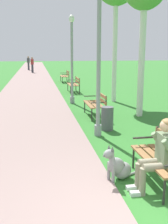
# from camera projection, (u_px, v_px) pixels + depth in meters

# --- Properties ---
(paved_path) EXTENTS (3.28, 60.00, 0.04)m
(paved_path) POSITION_uv_depth(u_px,v_px,m) (32.00, 75.00, 26.43)
(paved_path) COLOR gray
(paved_path) RESTS_ON ground
(park_bench_near) EXTENTS (0.55, 1.50, 0.85)m
(park_bench_near) POSITION_uv_depth(u_px,v_px,m) (164.00, 156.00, 4.88)
(park_bench_near) COLOR olive
(park_bench_near) RESTS_ON ground
(park_bench_mid) EXTENTS (0.55, 1.50, 0.85)m
(park_bench_mid) POSITION_uv_depth(u_px,v_px,m) (96.00, 102.00, 9.89)
(park_bench_mid) COLOR olive
(park_bench_mid) RESTS_ON ground
(park_bench_far) EXTENTS (0.55, 1.50, 0.85)m
(park_bench_far) POSITION_uv_depth(u_px,v_px,m) (74.00, 83.00, 15.62)
(park_bench_far) COLOR olive
(park_bench_far) RESTS_ON ground
(park_bench_furthest) EXTENTS (0.55, 1.50, 0.85)m
(park_bench_furthest) POSITION_uv_depth(u_px,v_px,m) (65.00, 75.00, 20.64)
(park_bench_furthest) COLOR olive
(park_bench_furthest) RESTS_ON ground
(person_seated_on_near_bench) EXTENTS (0.74, 0.49, 1.25)m
(person_seated_on_near_bench) POSITION_uv_depth(u_px,v_px,m) (159.00, 152.00, 4.56)
(person_seated_on_near_bench) COLOR gray
(person_seated_on_near_bench) RESTS_ON ground
(dog_grey) EXTENTS (0.77, 0.48, 0.71)m
(dog_grey) POSITION_uv_depth(u_px,v_px,m) (118.00, 167.00, 5.03)
(dog_grey) COLOR gray
(dog_grey) RESTS_ON ground
(lamp_post_near) EXTENTS (0.24, 0.24, 4.11)m
(lamp_post_near) POSITION_uv_depth(u_px,v_px,m) (99.00, 58.00, 7.29)
(lamp_post_near) COLOR gray
(lamp_post_near) RESTS_ON ground
(lamp_post_mid) EXTENTS (0.24, 0.24, 3.78)m
(lamp_post_mid) POSITION_uv_depth(u_px,v_px,m) (72.00, 59.00, 12.04)
(lamp_post_mid) COLOR gray
(lamp_post_mid) RESTS_ON ground
(litter_bin) EXTENTS (0.36, 0.36, 0.70)m
(litter_bin) POSITION_uv_depth(u_px,v_px,m) (107.00, 118.00, 8.22)
(litter_bin) COLOR #515156
(litter_bin) RESTS_ON ground
(pedestrian_distant) EXTENTS (0.32, 0.22, 1.65)m
(pedestrian_distant) POSITION_uv_depth(u_px,v_px,m) (32.00, 65.00, 29.07)
(pedestrian_distant) COLOR #383842
(pedestrian_distant) RESTS_ON ground
(pedestrian_further_distant) EXTENTS (0.32, 0.22, 1.65)m
(pedestrian_further_distant) POSITION_uv_depth(u_px,v_px,m) (28.00, 63.00, 33.07)
(pedestrian_further_distant) COLOR #383842
(pedestrian_further_distant) RESTS_ON ground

